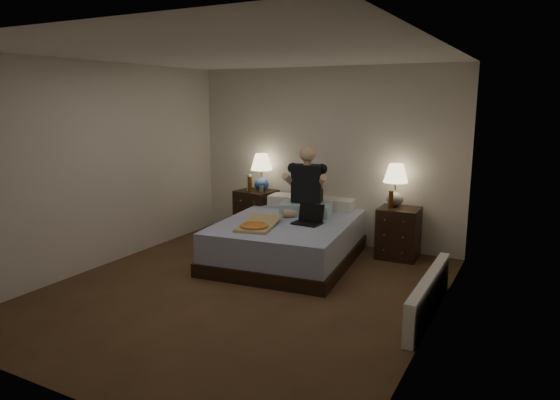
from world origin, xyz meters
The scene contains 19 objects.
floor centered at (0.00, 0.00, 0.00)m, with size 4.00×4.50×0.00m, color brown.
ceiling centered at (0.00, 0.00, 2.50)m, with size 4.00×4.50×0.00m, color white.
wall_back centered at (0.00, 2.25, 1.25)m, with size 4.00×2.50×0.00m, color silver.
wall_front centered at (0.00, -2.25, 1.25)m, with size 4.00×2.50×0.00m, color silver.
wall_left centered at (-2.00, 0.00, 1.25)m, with size 4.50×2.50×0.00m, color silver.
wall_right centered at (2.00, 0.00, 1.25)m, with size 4.50×2.50×0.00m, color silver.
bed centered at (-0.04, 1.23, 0.26)m, with size 1.58×2.10×0.53m, color #596FB2.
nightstand_left centered at (-1.01, 2.03, 0.35)m, with size 0.54×0.48×0.70m, color black.
nightstand_right centered at (1.19, 1.96, 0.33)m, with size 0.51×0.46×0.67m, color black.
lamp_left centered at (-0.93, 2.05, 0.98)m, with size 0.32×0.32×0.56m, color #254A8A, non-canonical shape.
lamp_right centered at (1.10, 2.05, 0.95)m, with size 0.32×0.32×0.56m, color #9B9A92, non-canonical shape.
water_bottle centered at (-1.09, 1.96, 0.82)m, with size 0.07×0.07×0.25m, color silver.
soda_can centered at (-0.88, 1.95, 0.75)m, with size 0.07×0.07×0.10m, color #A6A6A1.
beer_bottle_left centered at (-1.03, 1.89, 0.81)m, with size 0.06×0.06×0.23m, color #61380D.
beer_bottle_right centered at (1.09, 1.90, 0.78)m, with size 0.06×0.06×0.23m, color #5B2F0D.
person centered at (0.03, 1.60, 0.99)m, with size 0.66×0.52×0.93m, color black, non-canonical shape.
laptop centered at (0.26, 1.13, 0.65)m, with size 0.34×0.28×0.24m, color black, non-canonical shape.
pizza_box centered at (-0.18, 0.59, 0.57)m, with size 0.40×0.76×0.08m, color tan, non-canonical shape.
radiator centered at (1.93, 0.33, 0.20)m, with size 0.10×1.60×0.40m, color white.
Camera 1 is at (2.79, -4.34, 2.06)m, focal length 32.00 mm.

